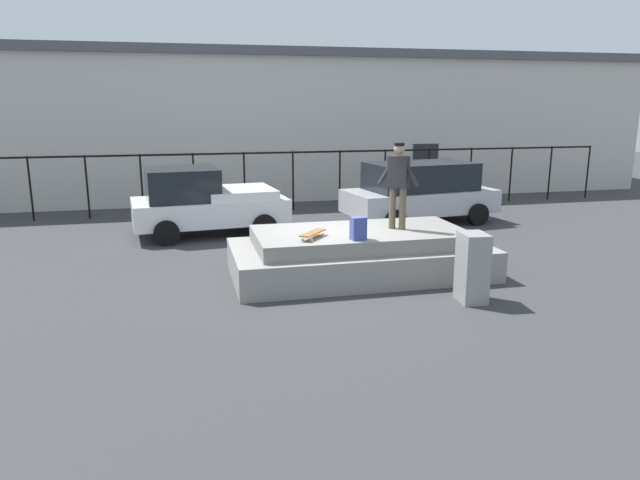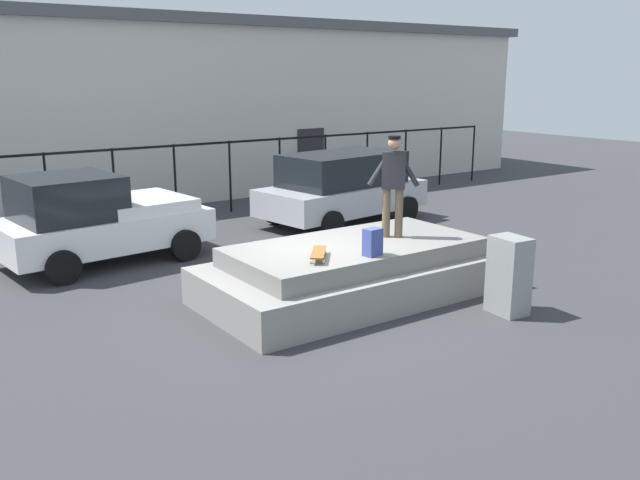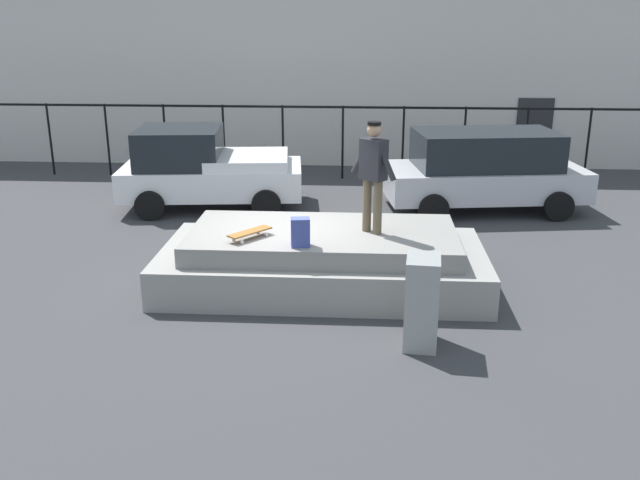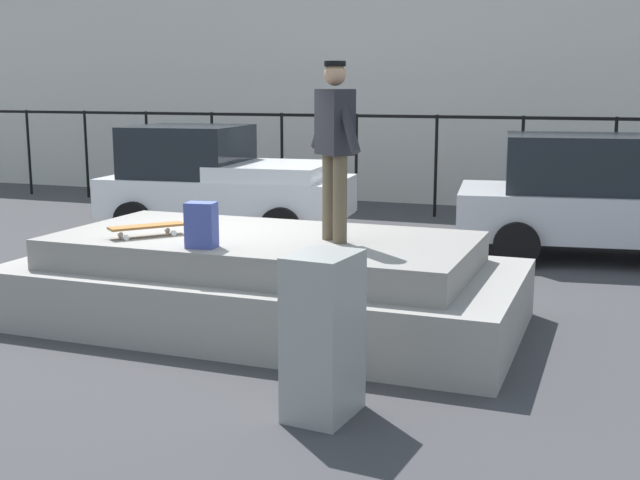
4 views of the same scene
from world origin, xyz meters
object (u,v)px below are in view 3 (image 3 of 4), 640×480
skateboarder (373,170)px  backpack (300,232)px  utility_box (422,302)px  car_white_pickup_near (206,168)px  skateboard (250,232)px  car_silver_hatchback_mid (484,169)px

skateboarder → backpack: (-1.08, -0.77, -0.80)m
skateboarder → utility_box: (0.65, -2.07, -1.33)m
utility_box → backpack: bearing=148.6°
car_white_pickup_near → utility_box: car_white_pickup_near is taller
skateboard → utility_box: (2.54, -1.62, -0.41)m
car_white_pickup_near → utility_box: size_ratio=3.38×
skateboard → car_silver_hatchback_mid: bearing=50.0°
skateboarder → utility_box: 2.54m
skateboarder → car_silver_hatchback_mid: bearing=62.2°
skateboard → utility_box: size_ratio=0.58×
skateboard → car_silver_hatchback_mid: 6.92m
car_white_pickup_near → car_silver_hatchback_mid: 6.29m
skateboard → car_white_pickup_near: 5.45m
skateboarder → backpack: bearing=-144.5°
car_silver_hatchback_mid → skateboard: bearing=-130.0°
skateboarder → car_silver_hatchback_mid: size_ratio=0.38×
backpack → car_white_pickup_near: size_ratio=0.10×
car_silver_hatchback_mid → car_white_pickup_near: bearing=-178.4°
car_silver_hatchback_mid → utility_box: size_ratio=3.70×
backpack → utility_box: backpack is taller
backpack → utility_box: (1.73, -1.30, -0.53)m
skateboarder → car_white_pickup_near: 6.07m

